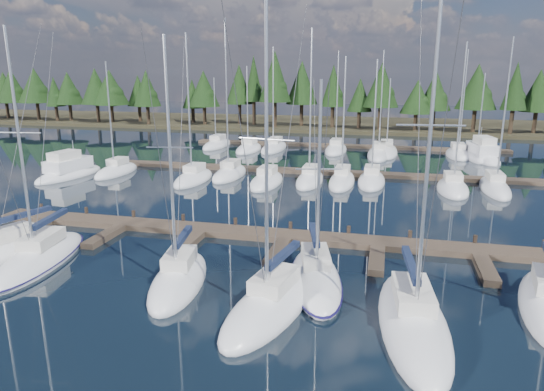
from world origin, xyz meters
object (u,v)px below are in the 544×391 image
(main_dock, at_px, (285,239))
(front_sailboat_0, at_px, (5,251))
(front_sailboat_5, at_px, (413,320))
(motor_yacht_left, at_px, (69,172))
(motor_yacht_right, at_px, (482,155))
(front_sailboat_4, at_px, (316,278))
(front_sailboat_2, at_px, (179,279))
(front_sailboat_1, at_px, (40,258))
(front_sailboat_3, at_px, (271,304))

(main_dock, relative_size, front_sailboat_0, 3.00)
(main_dock, relative_size, front_sailboat_5, 2.70)
(main_dock, relative_size, motor_yacht_left, 4.61)
(front_sailboat_5, height_order, motor_yacht_right, front_sailboat_5)
(front_sailboat_4, relative_size, front_sailboat_5, 0.70)
(front_sailboat_2, height_order, motor_yacht_left, front_sailboat_2)
(front_sailboat_0, bearing_deg, front_sailboat_1, -9.17)
(main_dock, relative_size, motor_yacht_right, 4.27)
(front_sailboat_5, relative_size, motor_yacht_left, 1.71)
(motor_yacht_right, bearing_deg, motor_yacht_left, -154.39)
(front_sailboat_3, distance_m, motor_yacht_right, 48.68)
(main_dock, bearing_deg, front_sailboat_2, -117.88)
(main_dock, distance_m, front_sailboat_1, 15.06)
(front_sailboat_4, relative_size, motor_yacht_left, 1.20)
(motor_yacht_left, bearing_deg, front_sailboat_0, -63.13)
(main_dock, height_order, front_sailboat_0, front_sailboat_0)
(front_sailboat_5, relative_size, motor_yacht_right, 1.58)
(motor_yacht_right, bearing_deg, front_sailboat_2, -116.64)
(front_sailboat_3, bearing_deg, front_sailboat_1, 170.65)
(front_sailboat_2, bearing_deg, front_sailboat_3, -15.94)
(front_sailboat_1, relative_size, front_sailboat_3, 0.95)
(front_sailboat_0, bearing_deg, motor_yacht_left, 116.87)
(front_sailboat_2, bearing_deg, front_sailboat_4, 15.23)
(front_sailboat_4, bearing_deg, motor_yacht_right, 70.30)
(front_sailboat_3, bearing_deg, front_sailboat_0, 170.68)
(front_sailboat_4, bearing_deg, front_sailboat_2, -164.77)
(front_sailboat_2, xyz_separation_m, front_sailboat_5, (11.90, -1.59, -0.00))
(motor_yacht_right, bearing_deg, main_dock, -116.37)
(front_sailboat_1, height_order, motor_yacht_left, front_sailboat_1)
(front_sailboat_2, xyz_separation_m, motor_yacht_left, (-22.85, 22.60, 0.21))
(main_dock, xyz_separation_m, front_sailboat_4, (2.90, -5.89, 0.07))
(front_sailboat_3, relative_size, front_sailboat_4, 1.30)
(front_sailboat_2, xyz_separation_m, front_sailboat_4, (7.03, 1.91, -0.03))
(front_sailboat_3, bearing_deg, front_sailboat_2, 164.06)
(front_sailboat_1, xyz_separation_m, front_sailboat_2, (9.24, -0.87, 0.02))
(front_sailboat_5, bearing_deg, motor_yacht_left, 145.17)
(motor_yacht_left, bearing_deg, motor_yacht_right, 25.61)
(front_sailboat_0, height_order, front_sailboat_5, front_sailboat_5)
(front_sailboat_4, bearing_deg, front_sailboat_0, -178.23)
(front_sailboat_3, distance_m, front_sailboat_4, 3.82)
(front_sailboat_3, relative_size, front_sailboat_5, 0.91)
(motor_yacht_right, bearing_deg, front_sailboat_1, -125.95)
(front_sailboat_2, relative_size, front_sailboat_5, 0.83)
(front_sailboat_1, bearing_deg, front_sailboat_3, -9.35)
(front_sailboat_0, xyz_separation_m, motor_yacht_right, (34.24, 42.84, 0.24))
(front_sailboat_1, relative_size, motor_yacht_right, 1.37)
(front_sailboat_0, distance_m, front_sailboat_1, 2.87)
(main_dock, distance_m, front_sailboat_4, 6.56)
(main_dock, height_order, front_sailboat_3, front_sailboat_3)
(front_sailboat_0, distance_m, motor_yacht_left, 23.85)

